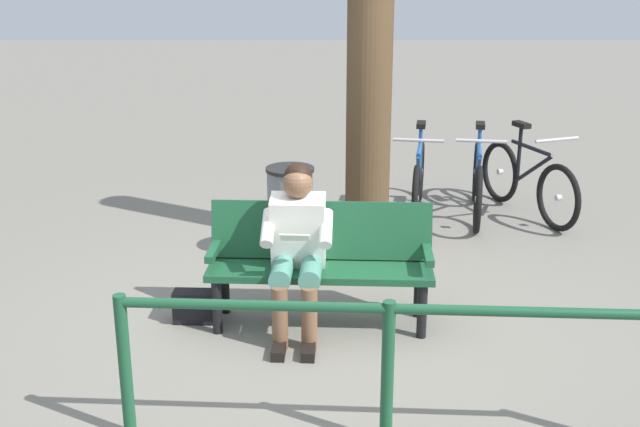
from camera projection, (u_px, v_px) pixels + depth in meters
ground_plane at (315, 328)px, 5.72m from camera, size 40.00×40.00×0.00m
bench at (321, 255)px, 5.70m from camera, size 1.62×0.56×0.87m
person_reading at (297, 242)px, 5.50m from camera, size 0.50×0.78×1.20m
handbag at (194, 306)px, 5.78m from camera, size 0.31×0.15×0.24m
tree_trunk at (370, 73)px, 6.79m from camera, size 0.39×0.39×3.20m
litter_bin at (290, 214)px, 6.89m from camera, size 0.42×0.42×0.83m
bicycle_red at (528, 181)px, 8.09m from camera, size 0.69×1.60×0.94m
bicycle_black at (477, 182)px, 8.05m from camera, size 0.49×1.66×0.94m
bicycle_green at (418, 181)px, 8.08m from camera, size 0.48×1.67×0.94m
railing_fence at (388, 347)px, 4.20m from camera, size 2.92×0.24×0.85m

